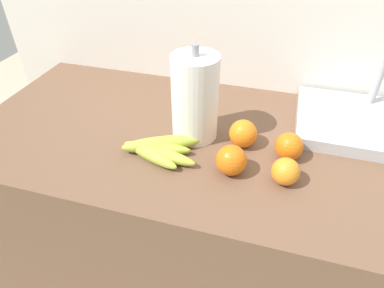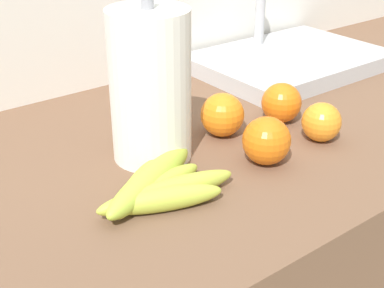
% 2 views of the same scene
% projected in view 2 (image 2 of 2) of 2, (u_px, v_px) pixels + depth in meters
% --- Properties ---
extents(wall_back, '(2.33, 0.06, 1.30)m').
position_uv_depth(wall_back, '(171.00, 161.00, 1.44)').
color(wall_back, silver).
rests_on(wall_back, ground).
extents(banana_bunch, '(0.22, 0.16, 0.04)m').
position_uv_depth(banana_bunch, '(155.00, 188.00, 0.78)').
color(banana_bunch, '#B0C13F').
rests_on(banana_bunch, counter).
extents(orange_back_right, '(0.08, 0.08, 0.08)m').
position_uv_depth(orange_back_right, '(266.00, 141.00, 0.86)').
color(orange_back_right, orange).
rests_on(orange_back_right, counter).
extents(orange_far_right, '(0.08, 0.08, 0.08)m').
position_uv_depth(orange_far_right, '(222.00, 115.00, 0.96)').
color(orange_far_right, orange).
rests_on(orange_far_right, counter).
extents(orange_center, '(0.07, 0.07, 0.07)m').
position_uv_depth(orange_center, '(321.00, 122.00, 0.94)').
color(orange_center, orange).
rests_on(orange_center, counter).
extents(orange_back_left, '(0.07, 0.07, 0.07)m').
position_uv_depth(orange_back_left, '(281.00, 103.00, 1.01)').
color(orange_back_left, orange).
rests_on(orange_back_left, counter).
extents(paper_towel_roll, '(0.13, 0.13, 0.27)m').
position_uv_depth(paper_towel_roll, '(150.00, 86.00, 0.85)').
color(paper_towel_roll, white).
rests_on(paper_towel_roll, counter).
extents(sink_basin, '(0.44, 0.31, 0.18)m').
position_uv_depth(sink_basin, '(289.00, 60.00, 1.29)').
color(sink_basin, '#B7BABF').
rests_on(sink_basin, counter).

